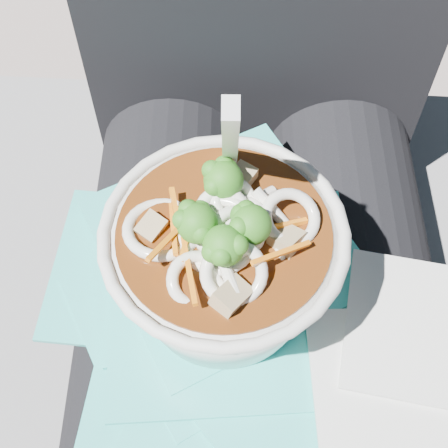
{
  "coord_description": "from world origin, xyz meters",
  "views": [
    {
      "loc": [
        -0.03,
        -0.22,
        1.06
      ],
      "look_at": [
        -0.03,
        0.0,
        0.72
      ],
      "focal_mm": 50.0,
      "sensor_mm": 36.0,
      "label": 1
    }
  ],
  "objects_px": {
    "person_body": "(259,241)",
    "udon_bowl": "(224,258)",
    "lap": "(259,342)",
    "plastic_bag": "(230,314)",
    "stone_ledge": "(247,322)"
  },
  "relations": [
    {
      "from": "person_body",
      "to": "udon_bowl",
      "type": "bearing_deg",
      "value": -109.76
    },
    {
      "from": "person_body",
      "to": "lap",
      "type": "bearing_deg",
      "value": -90.0
    },
    {
      "from": "plastic_bag",
      "to": "udon_bowl",
      "type": "relative_size",
      "value": 1.96
    },
    {
      "from": "lap",
      "to": "person_body",
      "type": "bearing_deg",
      "value": 90.0
    },
    {
      "from": "stone_ledge",
      "to": "udon_bowl",
      "type": "xyz_separation_m",
      "value": [
        -0.03,
        -0.15,
        0.45
      ]
    },
    {
      "from": "person_body",
      "to": "plastic_bag",
      "type": "relative_size",
      "value": 2.39
    },
    {
      "from": "person_body",
      "to": "plastic_bag",
      "type": "height_order",
      "value": "person_body"
    },
    {
      "from": "stone_ledge",
      "to": "plastic_bag",
      "type": "xyz_separation_m",
      "value": [
        -0.03,
        -0.16,
        0.38
      ]
    },
    {
      "from": "lap",
      "to": "udon_bowl",
      "type": "height_order",
      "value": "udon_bowl"
    },
    {
      "from": "plastic_bag",
      "to": "stone_ledge",
      "type": "bearing_deg",
      "value": 80.38
    },
    {
      "from": "udon_bowl",
      "to": "plastic_bag",
      "type": "bearing_deg",
      "value": -67.77
    },
    {
      "from": "lap",
      "to": "person_body",
      "type": "distance_m",
      "value": 0.1
    },
    {
      "from": "stone_ledge",
      "to": "person_body",
      "type": "xyz_separation_m",
      "value": [
        0.0,
        -0.06,
        0.32
      ]
    },
    {
      "from": "udon_bowl",
      "to": "person_body",
      "type": "bearing_deg",
      "value": 70.24
    },
    {
      "from": "person_body",
      "to": "plastic_bag",
      "type": "distance_m",
      "value": 0.12
    }
  ]
}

